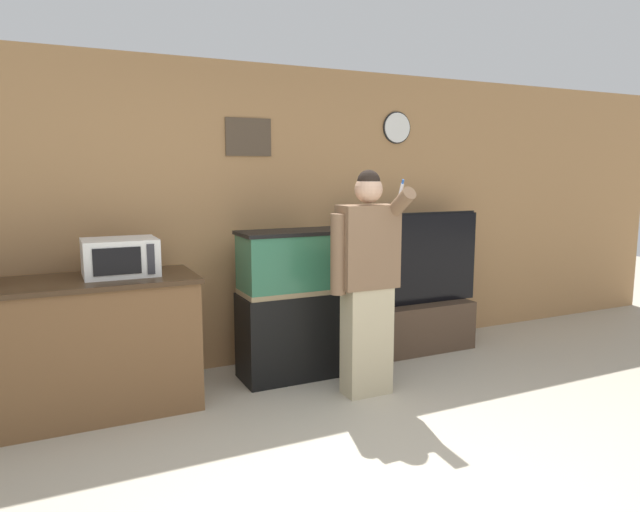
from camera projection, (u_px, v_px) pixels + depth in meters
name	position (u px, v px, depth m)	size (l,w,h in m)	color
ground_plane	(438.00, 509.00, 2.89)	(18.00, 18.00, 0.00)	#B2A893
wall_back_paneled	(262.00, 216.00, 5.00)	(10.00, 0.08, 2.60)	#A87A4C
counter_island	(75.00, 348.00, 3.95)	(1.67, 0.69, 0.96)	brown
microwave	(120.00, 257.00, 4.04)	(0.50, 0.40, 0.26)	white
aquarium_on_stand	(293.00, 304.00, 4.68)	(0.89, 0.43, 1.22)	black
tv_on_stand	(415.00, 311.00, 5.39)	(1.36, 0.40, 1.32)	#4C3828
person_standing	(367.00, 280.00, 4.27)	(0.54, 0.41, 1.71)	#BCAD89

